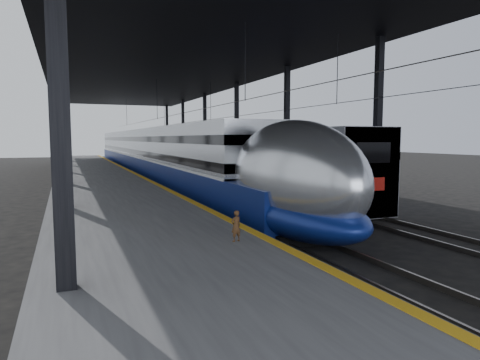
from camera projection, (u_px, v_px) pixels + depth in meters
ground at (248, 247)px, 14.74m from camera, size 160.00×160.00×0.00m
platform at (98, 182)px, 31.78m from camera, size 6.00×80.00×1.00m
yellow_strip at (136, 174)px, 32.79m from camera, size 0.30×80.00×0.01m
rails at (201, 183)px, 34.84m from camera, size 6.52×80.00×0.16m
canopy at (168, 68)px, 32.98m from camera, size 18.00×75.00×9.47m
tgv_train at (152, 155)px, 41.13m from camera, size 3.19×65.20×4.58m
second_train at (197, 154)px, 44.28m from camera, size 3.10×56.05×4.27m
child at (236, 226)px, 11.36m from camera, size 0.35×0.28×0.84m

